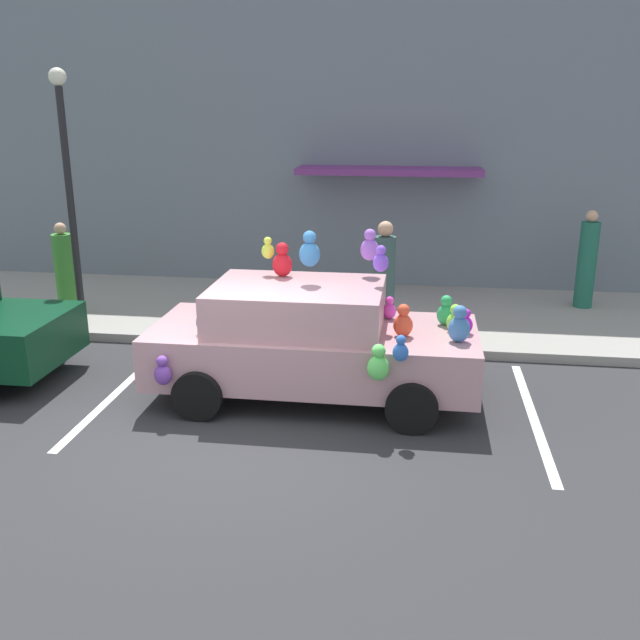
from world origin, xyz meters
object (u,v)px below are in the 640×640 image
Objects in this scene: pedestrian_near_shopfront at (384,279)px; pedestrian_walking_past at (65,273)px; plush_covered_car at (311,340)px; teddy_bear_on_sidewalk at (290,311)px; street_lamp_post at (68,174)px; pedestrian_by_lamp at (587,263)px.

pedestrian_near_shopfront is 5.65m from pedestrian_walking_past.
pedestrian_near_shopfront is (0.82, 2.75, 0.19)m from plush_covered_car.
teddy_bear_on_sidewalk is 0.44× the size of pedestrian_near_shopfront.
pedestrian_by_lamp is (8.83, 2.31, -1.70)m from street_lamp_post.
pedestrian_near_shopfront is (5.19, 0.51, -1.70)m from street_lamp_post.
pedestrian_walking_past is at bearing 137.82° from street_lamp_post.
pedestrian_near_shopfront reaches higher than teddy_bear_on_sidewalk.
teddy_bear_on_sidewalk is 4.26m from street_lamp_post.
pedestrian_by_lamp is at bearing 24.06° from teddy_bear_on_sidewalk.
teddy_bear_on_sidewalk is 5.68m from pedestrian_by_lamp.
street_lamp_post reaches higher than teddy_bear_on_sidewalk.
pedestrian_by_lamp is (9.30, 1.88, 0.07)m from pedestrian_walking_past.
plush_covered_car is 1.02× the size of street_lamp_post.
plush_covered_car reaches higher than pedestrian_by_lamp.
plush_covered_car is at bearing -28.92° from pedestrian_walking_past.
street_lamp_post reaches higher than pedestrian_near_shopfront.
pedestrian_by_lamp is at bearing 14.63° from street_lamp_post.
teddy_bear_on_sidewalk is (-0.70, 2.25, -0.29)m from plush_covered_car.
street_lamp_post reaches higher than plush_covered_car.
plush_covered_car is 6.38m from pedestrian_by_lamp.
pedestrian_near_shopfront reaches higher than pedestrian_walking_past.
teddy_bear_on_sidewalk is 0.44× the size of pedestrian_by_lamp.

